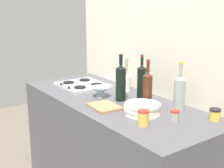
# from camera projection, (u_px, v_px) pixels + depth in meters

# --- Properties ---
(counter_block) EXTENTS (1.80, 0.70, 0.90)m
(counter_block) POSITION_uv_depth(u_px,v_px,m) (112.00, 152.00, 2.46)
(counter_block) COLOR #4C4C51
(counter_block) RESTS_ON ground
(backsplash_panel) EXTENTS (1.90, 0.06, 2.57)m
(backsplash_panel) POSITION_uv_depth(u_px,v_px,m) (150.00, 46.00, 2.47)
(backsplash_panel) COLOR beige
(backsplash_panel) RESTS_ON ground
(stovetop_hob) EXTENTS (0.41, 0.37, 0.04)m
(stovetop_hob) POSITION_uv_depth(u_px,v_px,m) (82.00, 85.00, 2.72)
(stovetop_hob) COLOR #B2B2B7
(stovetop_hob) RESTS_ON counter_block
(plate_stack) EXTENTS (0.25, 0.24, 0.07)m
(plate_stack) POSITION_uv_depth(u_px,v_px,m) (142.00, 109.00, 2.02)
(plate_stack) COLOR silver
(plate_stack) RESTS_ON counter_block
(wine_bottle_leftmost) EXTENTS (0.07, 0.07, 0.34)m
(wine_bottle_leftmost) POSITION_uv_depth(u_px,v_px,m) (142.00, 81.00, 2.36)
(wine_bottle_leftmost) COLOR black
(wine_bottle_leftmost) RESTS_ON counter_block
(wine_bottle_mid_left) EXTENTS (0.08, 0.08, 0.34)m
(wine_bottle_mid_left) POSITION_uv_depth(u_px,v_px,m) (180.00, 92.00, 2.07)
(wine_bottle_mid_left) COLOR gray
(wine_bottle_mid_left) RESTS_ON counter_block
(wine_bottle_mid_right) EXTENTS (0.07, 0.07, 0.34)m
(wine_bottle_mid_right) POSITION_uv_depth(u_px,v_px,m) (147.00, 88.00, 2.16)
(wine_bottle_mid_right) COLOR #472314
(wine_bottle_mid_right) RESTS_ON counter_block
(wine_bottle_rightmost) EXTENTS (0.08, 0.08, 0.35)m
(wine_bottle_rightmost) POSITION_uv_depth(u_px,v_px,m) (121.00, 82.00, 2.29)
(wine_bottle_rightmost) COLOR black
(wine_bottle_rightmost) RESTS_ON counter_block
(mixing_bowl) EXTENTS (0.15, 0.15, 0.08)m
(mixing_bowl) POSITION_uv_depth(u_px,v_px,m) (100.00, 91.00, 2.40)
(mixing_bowl) COLOR silver
(mixing_bowl) RESTS_ON counter_block
(utensil_crock) EXTENTS (0.10, 0.10, 0.29)m
(utensil_crock) POSITION_uv_depth(u_px,v_px,m) (125.00, 83.00, 2.57)
(utensil_crock) COLOR silver
(utensil_crock) RESTS_ON counter_block
(condiment_jar_front) EXTENTS (0.06, 0.06, 0.07)m
(condiment_jar_front) POSITION_uv_depth(u_px,v_px,m) (175.00, 116.00, 1.89)
(condiment_jar_front) COLOR #9E998C
(condiment_jar_front) RESTS_ON counter_block
(condiment_jar_rear) EXTENTS (0.07, 0.07, 0.10)m
(condiment_jar_rear) POSITION_uv_depth(u_px,v_px,m) (143.00, 118.00, 1.82)
(condiment_jar_rear) COLOR gold
(condiment_jar_rear) RESTS_ON counter_block
(condiment_jar_spare) EXTENTS (0.07, 0.07, 0.07)m
(condiment_jar_spare) POSITION_uv_depth(u_px,v_px,m) (215.00, 114.00, 1.91)
(condiment_jar_spare) COLOR gold
(condiment_jar_spare) RESTS_ON counter_block
(cutting_board) EXTENTS (0.24, 0.19, 0.02)m
(cutting_board) POSITION_uv_depth(u_px,v_px,m) (105.00, 107.00, 2.15)
(cutting_board) COLOR #9E7A4C
(cutting_board) RESTS_ON counter_block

